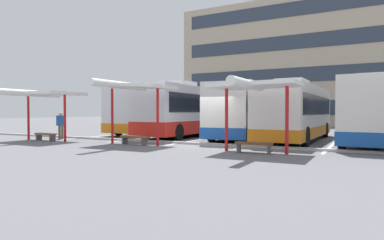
% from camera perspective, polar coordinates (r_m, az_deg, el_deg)
% --- Properties ---
extents(ground_plane, '(160.00, 160.00, 0.00)m').
position_cam_1_polar(ground_plane, '(16.81, 2.29, -4.44)').
color(ground_plane, slate).
extents(terminal_building, '(33.40, 14.02, 19.19)m').
position_cam_1_polar(terminal_building, '(50.39, 19.77, 8.74)').
color(terminal_building, tan).
rests_on(terminal_building, ground).
extents(coach_bus_0, '(2.98, 10.68, 3.73)m').
position_cam_1_polar(coach_bus_0, '(26.79, -5.40, 1.48)').
color(coach_bus_0, silver).
rests_on(coach_bus_0, ground).
extents(coach_bus_1, '(2.70, 10.49, 3.79)m').
position_cam_1_polar(coach_bus_1, '(23.56, -0.52, 1.50)').
color(coach_bus_1, silver).
rests_on(coach_bus_1, ground).
extents(coach_bus_2, '(3.53, 11.92, 3.67)m').
position_cam_1_polar(coach_bus_2, '(22.68, 9.75, 1.41)').
color(coach_bus_2, silver).
rests_on(coach_bus_2, ground).
extents(coach_bus_3, '(2.79, 10.28, 3.53)m').
position_cam_1_polar(coach_bus_3, '(20.72, 17.65, 1.17)').
color(coach_bus_3, silver).
rests_on(coach_bus_3, ground).
extents(coach_bus_4, '(3.17, 11.95, 3.64)m').
position_cam_1_polar(coach_bus_4, '(20.90, 29.03, 1.22)').
color(coach_bus_4, silver).
rests_on(coach_bus_4, ground).
extents(lane_stripe_0, '(0.16, 14.00, 0.01)m').
position_cam_1_polar(lane_stripe_0, '(27.03, -10.24, -2.25)').
color(lane_stripe_0, white).
rests_on(lane_stripe_0, ground).
extents(lane_stripe_1, '(0.16, 14.00, 0.01)m').
position_cam_1_polar(lane_stripe_1, '(24.87, -3.38, -2.54)').
color(lane_stripe_1, white).
rests_on(lane_stripe_1, ground).
extents(lane_stripe_2, '(0.16, 14.00, 0.01)m').
position_cam_1_polar(lane_stripe_2, '(23.13, 4.65, -2.84)').
color(lane_stripe_2, white).
rests_on(lane_stripe_2, ground).
extents(lane_stripe_3, '(0.16, 14.00, 0.01)m').
position_cam_1_polar(lane_stripe_3, '(21.92, 13.77, -3.11)').
color(lane_stripe_3, white).
rests_on(lane_stripe_3, ground).
extents(lane_stripe_4, '(0.16, 14.00, 0.01)m').
position_cam_1_polar(lane_stripe_4, '(21.31, 23.69, -3.32)').
color(lane_stripe_4, white).
rests_on(lane_stripe_4, ground).
extents(waiting_shelter_0, '(4.21, 4.55, 2.95)m').
position_cam_1_polar(waiting_shelter_0, '(21.29, -24.50, 4.01)').
color(waiting_shelter_0, red).
rests_on(waiting_shelter_0, ground).
extents(bench_0, '(1.73, 0.60, 0.45)m').
position_cam_1_polar(bench_0, '(21.44, -23.97, -2.40)').
color(bench_0, brown).
rests_on(bench_0, ground).
extents(waiting_shelter_1, '(3.97, 4.29, 3.26)m').
position_cam_1_polar(waiting_shelter_1, '(17.39, -10.52, 5.55)').
color(waiting_shelter_1, red).
rests_on(waiting_shelter_1, ground).
extents(bench_1, '(1.80, 0.64, 0.45)m').
position_cam_1_polar(bench_1, '(17.62, -9.90, -3.09)').
color(bench_1, brown).
rests_on(bench_1, ground).
extents(waiting_shelter_2, '(3.61, 4.08, 2.98)m').
position_cam_1_polar(waiting_shelter_2, '(13.91, 10.61, 5.63)').
color(waiting_shelter_2, red).
rests_on(waiting_shelter_2, ground).
extents(bench_2, '(1.60, 0.61, 0.45)m').
position_cam_1_polar(bench_2, '(14.00, 10.63, -4.27)').
color(bench_2, brown).
rests_on(bench_2, ground).
extents(platform_kerb, '(44.00, 0.24, 0.12)m').
position_cam_1_polar(platform_kerb, '(17.03, 2.65, -4.17)').
color(platform_kerb, '#ADADA8').
rests_on(platform_kerb, ground).
extents(waiting_passenger_0, '(0.54, 0.45, 1.72)m').
position_cam_1_polar(waiting_passenger_0, '(22.43, -21.71, -0.51)').
color(waiting_passenger_0, brown).
rests_on(waiting_passenger_0, ground).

